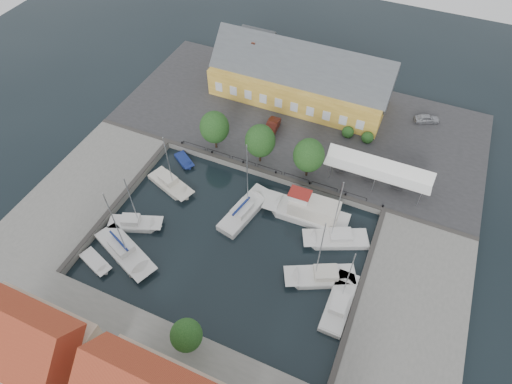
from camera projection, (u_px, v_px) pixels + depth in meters
ground at (237, 233)px, 54.33m from camera, size 140.00×140.00×0.00m
north_quay at (299, 121)px, 67.61m from camera, size 56.00×26.00×1.00m
west_quay at (86, 189)px, 58.47m from camera, size 12.00×24.00×1.00m
east_quay at (410, 309)px, 47.05m from camera, size 12.00×24.00×1.00m
quay_edge_fittings at (252, 201)px, 56.34m from camera, size 56.00×24.72×0.40m
warehouse at (297, 78)px, 68.48m from camera, size 28.56×14.00×9.55m
tent_canopy at (379, 169)px, 56.51m from camera, size 14.00×4.00×2.83m
quay_trees at (260, 141)px, 58.26m from camera, size 18.20×4.20×6.30m
car_silver at (427, 119)px, 66.25m from camera, size 4.14×2.98×1.31m
car_red at (271, 128)px, 64.64m from camera, size 2.05×4.89×1.57m
center_sailboat at (244, 212)px, 56.00m from camera, size 4.41×9.23×12.31m
trawler at (309, 212)px, 55.16m from camera, size 11.49×3.68×5.00m
east_boat_a at (337, 240)px, 53.31m from camera, size 8.48×5.81×11.60m
east_boat_b at (322, 277)px, 49.92m from camera, size 8.70×6.13×11.49m
east_boat_c at (339, 305)px, 47.64m from camera, size 2.62×8.05×10.27m
west_boat_b at (170, 185)px, 59.26m from camera, size 7.63×4.75×10.13m
west_boat_c at (134, 224)px, 54.85m from camera, size 7.25×4.54×9.66m
west_boat_d at (125, 251)px, 52.18m from camera, size 9.91×6.26×12.72m
launch_sw at (96, 263)px, 51.36m from camera, size 4.86×3.10×0.98m
launch_nw at (184, 161)px, 62.46m from camera, size 4.01×3.38×0.88m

